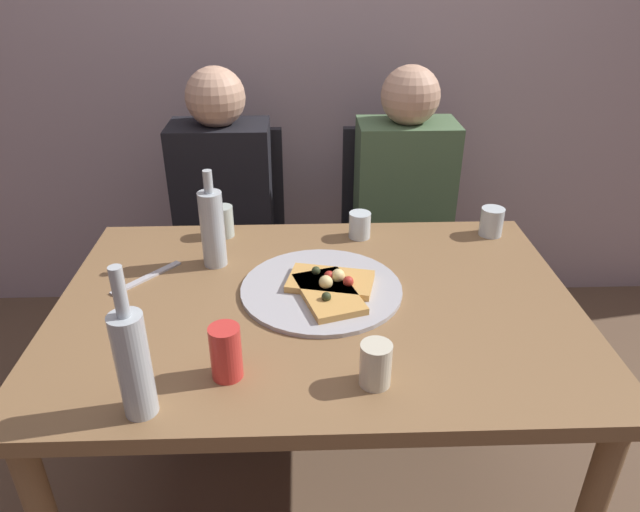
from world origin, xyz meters
TOP-DOWN VIEW (x-y plane):
  - ground_plane at (0.00, 0.00)m, footprint 8.00×8.00m
  - back_wall at (0.00, 1.26)m, footprint 6.00×0.10m
  - dining_table at (0.00, 0.00)m, footprint 1.32×0.92m
  - pizza_tray at (0.01, 0.05)m, footprint 0.42×0.42m
  - pizza_slice_last at (0.04, 0.06)m, footprint 0.24×0.18m
  - pizza_slice_extra at (0.03, 0.01)m, footprint 0.19×0.25m
  - wine_bottle at (-0.28, 0.20)m, footprint 0.07×0.07m
  - beer_bottle at (-0.35, -0.38)m, footprint 0.06×0.06m
  - tumbler_near at (0.55, 0.36)m, footprint 0.07×0.07m
  - tumbler_far at (0.11, -0.32)m, footprint 0.07×0.07m
  - wine_glass at (-0.28, 0.38)m, footprint 0.06×0.06m
  - short_glass at (0.14, 0.36)m, footprint 0.07×0.07m
  - soda_can at (-0.20, -0.28)m, footprint 0.07×0.07m
  - table_knife at (-0.46, 0.13)m, footprint 0.16×0.18m
  - chair_left at (-0.33, 0.86)m, footprint 0.44×0.44m
  - chair_right at (0.35, 0.86)m, footprint 0.44×0.44m
  - guest_in_sweater at (-0.33, 0.71)m, footprint 0.36×0.56m
  - guest_in_beanie at (0.35, 0.71)m, footprint 0.36×0.56m

SIDE VIEW (x-z plane):
  - ground_plane at x=0.00m, z-range 0.00..0.00m
  - chair_left at x=-0.33m, z-range 0.06..0.96m
  - chair_right at x=0.35m, z-range 0.06..0.96m
  - guest_in_sweater at x=-0.33m, z-range 0.06..1.23m
  - guest_in_beanie at x=0.35m, z-range 0.06..1.23m
  - dining_table at x=0.00m, z-range 0.28..1.02m
  - table_knife at x=-0.46m, z-range 0.73..0.74m
  - pizza_tray at x=0.01m, z-range 0.73..0.75m
  - pizza_slice_last at x=0.04m, z-range 0.73..0.78m
  - pizza_slice_extra at x=0.03m, z-range 0.73..0.78m
  - short_glass at x=0.14m, z-range 0.73..0.81m
  - tumbler_near at x=0.55m, z-range 0.73..0.82m
  - tumbler_far at x=0.11m, z-range 0.73..0.83m
  - wine_glass at x=-0.28m, z-range 0.73..0.83m
  - soda_can at x=-0.20m, z-range 0.73..0.86m
  - wine_bottle at x=-0.28m, z-range 0.71..0.99m
  - beer_bottle at x=-0.35m, z-range 0.69..1.02m
  - back_wall at x=0.00m, z-range 0.00..2.60m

